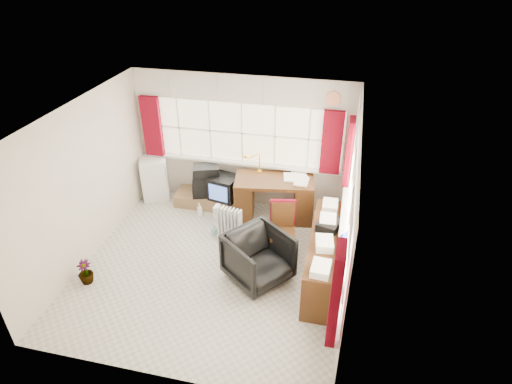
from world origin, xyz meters
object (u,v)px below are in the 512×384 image
at_px(radiator, 230,227).
at_px(crt_tv, 224,187).
at_px(desk_lamp, 260,158).
at_px(tv_bench, 212,200).
at_px(desk, 274,197).
at_px(credenza, 326,255).
at_px(mini_fridge, 155,178).
at_px(task_chair, 283,228).
at_px(office_chair, 258,258).

distance_m(radiator, crt_tv, 1.00).
bearing_deg(desk_lamp, tv_bench, -174.28).
height_order(tv_bench, crt_tv, crt_tv).
bearing_deg(desk, credenza, -52.84).
relative_size(desk_lamp, mini_fridge, 0.45).
relative_size(task_chair, office_chair, 1.14).
xyz_separation_m(desk_lamp, task_chair, (0.65, -1.23, -0.55)).
distance_m(task_chair, radiator, 0.97).
xyz_separation_m(desk_lamp, tv_bench, (-0.91, -0.09, -0.94)).
xyz_separation_m(task_chair, crt_tv, (-1.28, 1.07, -0.05)).
distance_m(desk_lamp, radiator, 1.37).
bearing_deg(radiator, credenza, -18.05).
xyz_separation_m(desk, crt_tv, (-0.95, 0.06, 0.03)).
distance_m(office_chair, mini_fridge, 3.12).
height_order(desk, task_chair, task_chair).
bearing_deg(tv_bench, task_chair, -36.27).
relative_size(desk, radiator, 2.31).
height_order(desk, credenza, credenza).
relative_size(office_chair, credenza, 0.43).
height_order(desk, mini_fridge, mini_fridge).
xyz_separation_m(desk, tv_bench, (-1.23, 0.13, -0.32)).
distance_m(tv_bench, crt_tv, 0.45).
relative_size(radiator, credenza, 0.32).
relative_size(radiator, crt_tv, 1.10).
bearing_deg(office_chair, desk, 41.47).
relative_size(task_chair, credenza, 0.49).
xyz_separation_m(desk_lamp, mini_fridge, (-2.10, -0.01, -0.65)).
bearing_deg(mini_fridge, crt_tv, -5.94).
relative_size(desk, crt_tv, 2.56).
bearing_deg(radiator, mini_fridge, 149.70).
height_order(tv_bench, mini_fridge, mini_fridge).
relative_size(desk_lamp, crt_tv, 0.66).
distance_m(desk, tv_bench, 1.27).
bearing_deg(radiator, office_chair, -50.21).
relative_size(credenza, mini_fridge, 2.38).
height_order(desk, crt_tv, desk).
relative_size(desk_lamp, credenza, 0.19).
xyz_separation_m(desk_lamp, office_chair, (0.40, -1.89, -0.68)).
height_order(task_chair, credenza, task_chair).
bearing_deg(credenza, mini_fridge, 155.22).
xyz_separation_m(office_chair, mini_fridge, (-2.50, 1.88, 0.03)).
xyz_separation_m(desk, office_chair, (0.08, -1.66, -0.05)).
distance_m(credenza, mini_fridge, 3.82).
xyz_separation_m(desk, mini_fridge, (-2.41, 0.21, -0.02)).
bearing_deg(office_chair, desk_lamp, 50.57).
bearing_deg(desk, task_chair, -71.93).
distance_m(task_chair, crt_tv, 1.67).
relative_size(office_chair, radiator, 1.34).
bearing_deg(radiator, crt_tv, 111.64).
relative_size(task_chair, radiator, 1.53).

